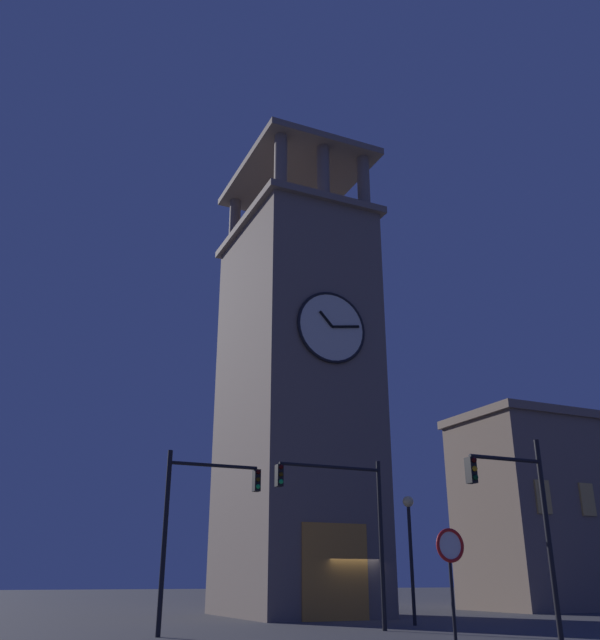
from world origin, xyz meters
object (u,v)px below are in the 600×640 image
(traffic_signal_near, at_px, (197,511))
(no_horn_sign, at_px, (450,555))
(clocktower, at_px, (295,396))
(street_lamp, at_px, (410,533))
(adjacent_wing_building, at_px, (587,511))
(traffic_signal_mid, at_px, (523,508))
(traffic_signal_far, at_px, (347,511))

(traffic_signal_near, bearing_deg, no_horn_sign, 112.86)
(clocktower, height_order, traffic_signal_near, clocktower)
(street_lamp, xyz_separation_m, no_horn_sign, (5.62, 10.24, -1.22))
(adjacent_wing_building, relative_size, traffic_signal_mid, 2.89)
(adjacent_wing_building, relative_size, traffic_signal_far, 2.87)
(clocktower, distance_m, traffic_signal_far, 12.54)
(traffic_signal_near, bearing_deg, adjacent_wing_building, -160.77)
(street_lamp, bearing_deg, clocktower, -79.90)
(clocktower, relative_size, traffic_signal_near, 4.84)
(clocktower, relative_size, traffic_signal_mid, 4.81)
(clocktower, xyz_separation_m, traffic_signal_mid, (-0.30, 16.01, -7.19))
(traffic_signal_near, distance_m, traffic_signal_far, 5.40)
(street_lamp, distance_m, no_horn_sign, 11.75)
(adjacent_wing_building, relative_size, no_horn_sign, 5.94)
(clocktower, bearing_deg, adjacent_wing_building, -179.89)
(traffic_signal_mid, bearing_deg, clocktower, -88.93)
(clocktower, height_order, traffic_signal_mid, clocktower)
(traffic_signal_near, xyz_separation_m, no_horn_sign, (-3.68, 8.72, -1.60))
(street_lamp, height_order, no_horn_sign, street_lamp)
(traffic_signal_mid, bearing_deg, street_lamp, -98.28)
(traffic_signal_mid, bearing_deg, traffic_signal_near, -37.99)
(street_lamp, bearing_deg, traffic_signal_near, 9.28)
(traffic_signal_mid, bearing_deg, adjacent_wing_building, -140.69)
(adjacent_wing_building, bearing_deg, clocktower, 0.11)
(traffic_signal_far, distance_m, street_lamp, 4.46)
(clocktower, height_order, street_lamp, clocktower)
(adjacent_wing_building, bearing_deg, no_horn_sign, 37.39)
(clocktower, relative_size, no_horn_sign, 9.88)
(clocktower, xyz_separation_m, traffic_signal_near, (7.85, 9.64, -7.05))
(clocktower, bearing_deg, street_lamp, 100.10)
(traffic_signal_near, height_order, traffic_signal_far, traffic_signal_far)
(street_lamp, relative_size, no_horn_sign, 1.73)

